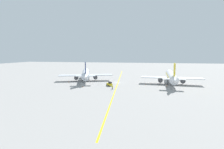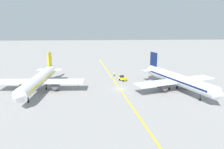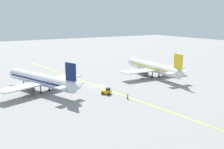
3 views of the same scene
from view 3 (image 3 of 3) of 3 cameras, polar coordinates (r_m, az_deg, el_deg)
The scene contains 10 objects.
ground_plane at distance 89.19m, azimuth -3.30°, elevation -2.51°, with size 400.00×400.00×0.00m, color gray.
apron_yellow_centreline at distance 89.19m, azimuth -3.30°, elevation -2.51°, with size 0.40×120.00×0.01m, color yellow.
airplane_at_gate at distance 84.34m, azimuth -15.09°, elevation -1.18°, with size 28.13×34.45×10.60m.
airplane_adjacent_stand at distance 103.30m, azimuth 9.01°, elevation 1.51°, with size 28.22×35.52×10.60m.
baggage_tug_white at distance 79.36m, azimuth -1.16°, elevation -3.68°, with size 3.10×3.25×2.11m.
ground_crew_worker at distance 74.97m, azimuth 3.43°, elevation -4.65°, with size 0.58×0.26×1.68m.
traffic_cone_near_nose at distance 93.19m, azimuth 5.29°, elevation -1.72°, with size 0.32×0.32×0.55m, color orange.
traffic_cone_mid_apron at distance 70.65m, azimuth -6.71°, elevation -6.32°, with size 0.32×0.32×0.55m, color orange.
traffic_cone_by_wingtip at distance 97.94m, azimuth 10.01°, elevation -1.17°, with size 0.32×0.32×0.55m, color orange.
traffic_cone_far_edge at distance 76.73m, azimuth -17.90°, elevation -5.34°, with size 0.32×0.32×0.55m, color orange.
Camera 3 is at (-40.59, -76.12, 22.65)m, focal length 42.00 mm.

